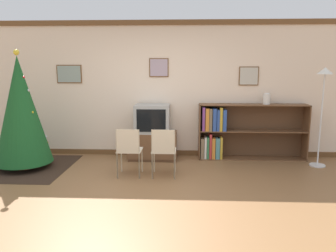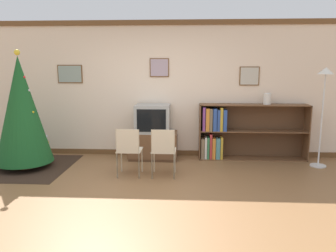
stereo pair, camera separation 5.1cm
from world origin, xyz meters
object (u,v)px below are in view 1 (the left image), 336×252
vase (267,99)px  standing_lamp (323,91)px  bookshelf (232,132)px  christmas_tree (21,110)px  folding_chair_left (129,149)px  tv_console (153,145)px  folding_chair_right (164,149)px  television (152,119)px

vase → standing_lamp: bearing=-27.0°
bookshelf → christmas_tree: bearing=-168.0°
christmas_tree → standing_lamp: (5.33, 0.36, 0.33)m
folding_chair_left → standing_lamp: bearing=12.8°
tv_console → standing_lamp: bearing=-6.4°
christmas_tree → tv_console: size_ratio=2.20×
folding_chair_left → bookshelf: bearing=33.2°
tv_console → standing_lamp: size_ratio=0.53×
folding_chair_left → vase: vase is taller
vase → standing_lamp: standing_lamp is taller
tv_console → vase: 2.40m
bookshelf → folding_chair_right: bearing=-136.6°
folding_chair_right → vase: size_ratio=3.78×
christmas_tree → bookshelf: size_ratio=1.00×
christmas_tree → bookshelf: bearing=12.0°
folding_chair_right → vase: bearing=32.3°
tv_console → folding_chair_left: size_ratio=1.16×
tv_console → folding_chair_right: (0.29, -1.11, 0.20)m
tv_console → television: size_ratio=1.42×
tv_console → folding_chair_left: 1.16m
folding_chair_right → standing_lamp: standing_lamp is taller
tv_console → folding_chair_left: bearing=-104.4°
tv_console → television: 0.54m
television → bookshelf: bookshelf is taller
bookshelf → vase: 0.91m
vase → standing_lamp: 1.00m
folding_chair_right → standing_lamp: bearing=15.3°
standing_lamp → vase: bearing=153.0°
christmas_tree → vase: size_ratio=9.61×
christmas_tree → folding_chair_left: bearing=-11.5°
tv_console → standing_lamp: (3.08, -0.35, 1.11)m
tv_console → folding_chair_right: size_ratio=1.16×
tv_console → television: (0.00, -0.00, 0.54)m
television → bookshelf: size_ratio=0.32×
folding_chair_left → christmas_tree: bearing=168.5°
standing_lamp → folding_chair_right: bearing=-164.7°
tv_console → folding_chair_right: folding_chair_right is taller
television → folding_chair_right: (0.29, -1.11, -0.34)m
folding_chair_left → folding_chair_right: 0.57m
folding_chair_right → christmas_tree: bearing=171.0°
bookshelf → standing_lamp: bearing=-16.5°
folding_chair_right → standing_lamp: size_ratio=0.46×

